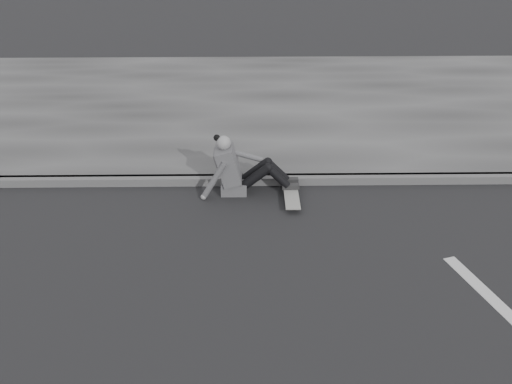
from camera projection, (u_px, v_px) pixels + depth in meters
ground at (247, 300)px, 6.09m from camera, size 80.00×80.00×0.00m
curb at (247, 180)px, 8.30m from camera, size 24.00×0.16×0.12m
sidewalk at (247, 105)px, 10.92m from camera, size 24.00×6.00×0.12m
skateboard at (291, 195)px, 7.89m from camera, size 0.20×0.78×0.09m
seated_woman at (238, 169)px, 7.95m from camera, size 1.38×0.46×0.88m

